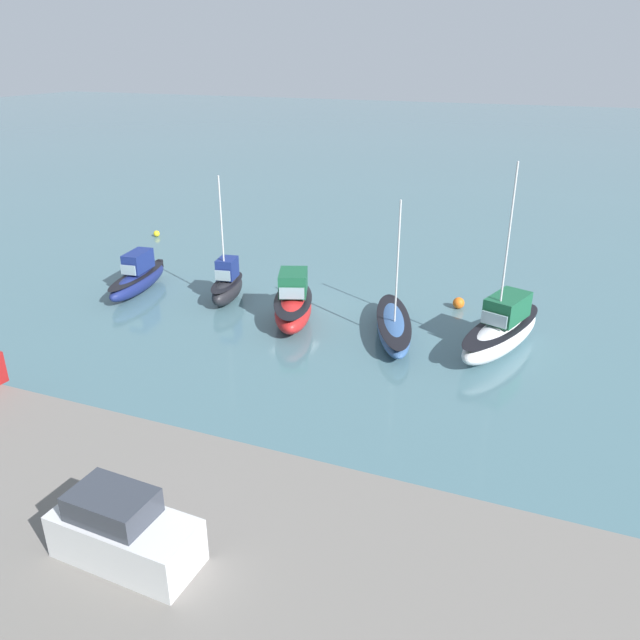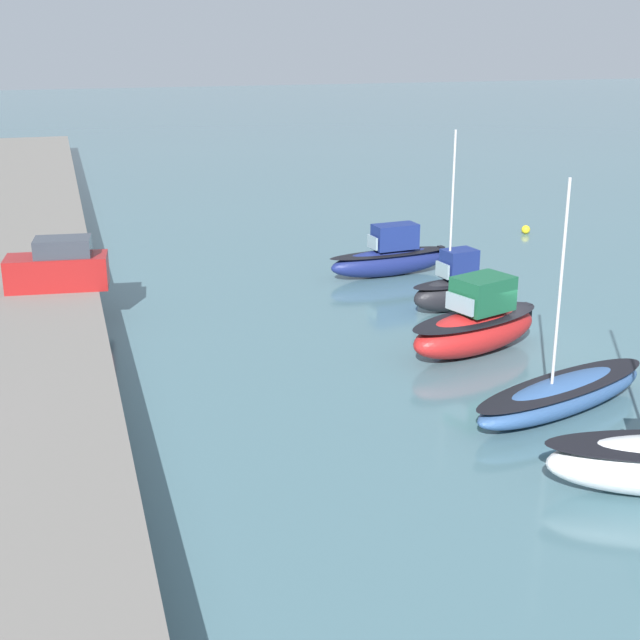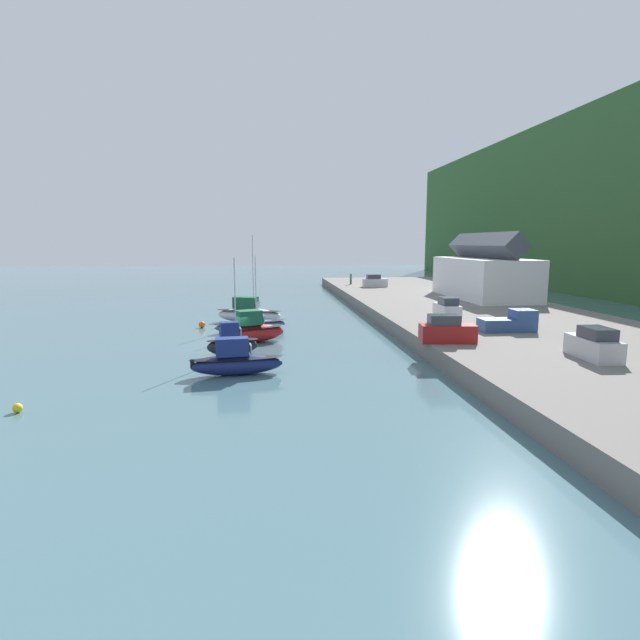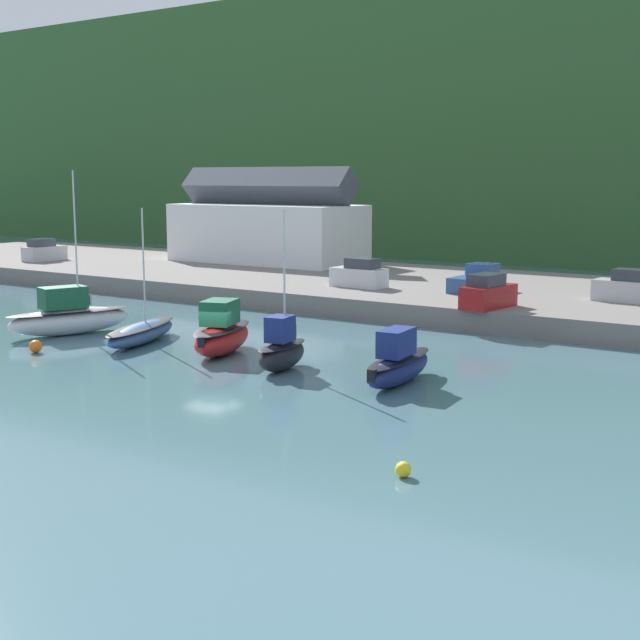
{
  "view_description": "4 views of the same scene",
  "coord_description": "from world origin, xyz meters",
  "px_view_note": "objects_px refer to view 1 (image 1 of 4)",
  "views": [
    {
      "loc": [
        -14.35,
        31.95,
        14.71
      ],
      "look_at": [
        -3.83,
        5.43,
        2.21
      ],
      "focal_mm": 35.0,
      "sensor_mm": 36.0,
      "label": 1
    },
    {
      "loc": [
        -30.01,
        16.42,
        12.06
      ],
      "look_at": [
        0.74,
        7.4,
        1.43
      ],
      "focal_mm": 50.0,
      "sensor_mm": 36.0,
      "label": 2
    },
    {
      "loc": [
        44.87,
        2.92,
        9.08
      ],
      "look_at": [
        2.86,
        7.46,
        2.52
      ],
      "focal_mm": 28.0,
      "sensor_mm": 36.0,
      "label": 3
    },
    {
      "loc": [
        30.72,
        -34.58,
        9.48
      ],
      "look_at": [
        3.87,
        4.41,
        1.89
      ],
      "focal_mm": 50.0,
      "sensor_mm": 36.0,
      "label": 4
    }
  ],
  "objects_px": {
    "moored_boat_0": "(502,330)",
    "moored_boat_4": "(138,278)",
    "moored_boat_2": "(293,304)",
    "parked_car_2": "(123,532)",
    "moored_boat_1": "(393,326)",
    "mooring_buoy_0": "(157,234)",
    "mooring_buoy_1": "(459,303)",
    "moored_boat_3": "(227,285)"
  },
  "relations": [
    {
      "from": "moored_boat_0",
      "to": "moored_boat_4",
      "type": "xyz_separation_m",
      "value": [
        23.06,
        -0.08,
        -0.16
      ]
    },
    {
      "from": "moored_boat_1",
      "to": "mooring_buoy_0",
      "type": "height_order",
      "value": "moored_boat_1"
    },
    {
      "from": "moored_boat_0",
      "to": "moored_boat_4",
      "type": "bearing_deg",
      "value": 18.45
    },
    {
      "from": "moored_boat_3",
      "to": "moored_boat_4",
      "type": "relative_size",
      "value": 1.2
    },
    {
      "from": "moored_boat_2",
      "to": "moored_boat_4",
      "type": "bearing_deg",
      "value": -23.72
    },
    {
      "from": "parked_car_2",
      "to": "moored_boat_1",
      "type": "bearing_deg",
      "value": 176.1
    },
    {
      "from": "parked_car_2",
      "to": "mooring_buoy_1",
      "type": "xyz_separation_m",
      "value": [
        -4.94,
        -25.45,
        -1.98
      ]
    },
    {
      "from": "moored_boat_0",
      "to": "moored_boat_4",
      "type": "height_order",
      "value": "moored_boat_0"
    },
    {
      "from": "moored_boat_3",
      "to": "mooring_buoy_1",
      "type": "height_order",
      "value": "moored_boat_3"
    },
    {
      "from": "moored_boat_4",
      "to": "mooring_buoy_1",
      "type": "relative_size",
      "value": 9.29
    },
    {
      "from": "moored_boat_1",
      "to": "parked_car_2",
      "type": "height_order",
      "value": "moored_boat_1"
    },
    {
      "from": "moored_boat_0",
      "to": "moored_boat_1",
      "type": "bearing_deg",
      "value": 23.14
    },
    {
      "from": "mooring_buoy_1",
      "to": "moored_boat_3",
      "type": "bearing_deg",
      "value": 16.66
    },
    {
      "from": "mooring_buoy_0",
      "to": "parked_car_2",
      "type": "bearing_deg",
      "value": 124.15
    },
    {
      "from": "moored_boat_1",
      "to": "moored_boat_0",
      "type": "bearing_deg",
      "value": 164.99
    },
    {
      "from": "moored_boat_4",
      "to": "moored_boat_0",
      "type": "bearing_deg",
      "value": 173.1
    },
    {
      "from": "moored_boat_2",
      "to": "moored_boat_3",
      "type": "bearing_deg",
      "value": -35.66
    },
    {
      "from": "moored_boat_2",
      "to": "moored_boat_4",
      "type": "height_order",
      "value": "moored_boat_2"
    },
    {
      "from": "mooring_buoy_0",
      "to": "moored_boat_0",
      "type": "bearing_deg",
      "value": 158.99
    },
    {
      "from": "moored_boat_0",
      "to": "parked_car_2",
      "type": "bearing_deg",
      "value": 87.38
    },
    {
      "from": "parked_car_2",
      "to": "mooring_buoy_1",
      "type": "height_order",
      "value": "parked_car_2"
    },
    {
      "from": "moored_boat_3",
      "to": "mooring_buoy_1",
      "type": "relative_size",
      "value": 11.16
    },
    {
      "from": "moored_boat_3",
      "to": "parked_car_2",
      "type": "relative_size",
      "value": 1.86
    },
    {
      "from": "moored_boat_1",
      "to": "mooring_buoy_1",
      "type": "relative_size",
      "value": 11.14
    },
    {
      "from": "moored_boat_2",
      "to": "mooring_buoy_0",
      "type": "xyz_separation_m",
      "value": [
        18.02,
        -12.07,
        -0.86
      ]
    },
    {
      "from": "moored_boat_1",
      "to": "moored_boat_2",
      "type": "relative_size",
      "value": 1.2
    },
    {
      "from": "moored_boat_2",
      "to": "moored_boat_3",
      "type": "distance_m",
      "value": 5.36
    },
    {
      "from": "moored_boat_1",
      "to": "mooring_buoy_1",
      "type": "distance_m",
      "value": 5.98
    },
    {
      "from": "moored_boat_3",
      "to": "parked_car_2",
      "type": "xyz_separation_m",
      "value": [
        -8.82,
        21.33,
        1.3
      ]
    },
    {
      "from": "moored_boat_1",
      "to": "moored_boat_2",
      "type": "distance_m",
      "value": 5.96
    },
    {
      "from": "moored_boat_1",
      "to": "moored_boat_3",
      "type": "height_order",
      "value": "moored_boat_3"
    },
    {
      "from": "moored_boat_4",
      "to": "mooring_buoy_1",
      "type": "bearing_deg",
      "value": -173.15
    },
    {
      "from": "moored_boat_1",
      "to": "parked_car_2",
      "type": "xyz_separation_m",
      "value": [
        2.28,
        20.1,
        1.71
      ]
    },
    {
      "from": "moored_boat_0",
      "to": "mooring_buoy_0",
      "type": "xyz_separation_m",
      "value": [
        29.68,
        -11.4,
        -0.86
      ]
    },
    {
      "from": "moored_boat_2",
      "to": "mooring_buoy_0",
      "type": "height_order",
      "value": "moored_boat_2"
    },
    {
      "from": "moored_boat_0",
      "to": "moored_boat_3",
      "type": "distance_m",
      "value": 16.84
    },
    {
      "from": "moored_boat_0",
      "to": "moored_boat_2",
      "type": "distance_m",
      "value": 11.68
    },
    {
      "from": "moored_boat_0",
      "to": "mooring_buoy_1",
      "type": "relative_size",
      "value": 13.94
    },
    {
      "from": "moored_boat_3",
      "to": "mooring_buoy_1",
      "type": "xyz_separation_m",
      "value": [
        -13.76,
        -4.12,
        -0.68
      ]
    },
    {
      "from": "moored_boat_2",
      "to": "parked_car_2",
      "type": "distance_m",
      "value": 20.25
    },
    {
      "from": "moored_boat_0",
      "to": "moored_boat_4",
      "type": "distance_m",
      "value": 23.06
    },
    {
      "from": "moored_boat_4",
      "to": "mooring_buoy_0",
      "type": "distance_m",
      "value": 13.13
    }
  ]
}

